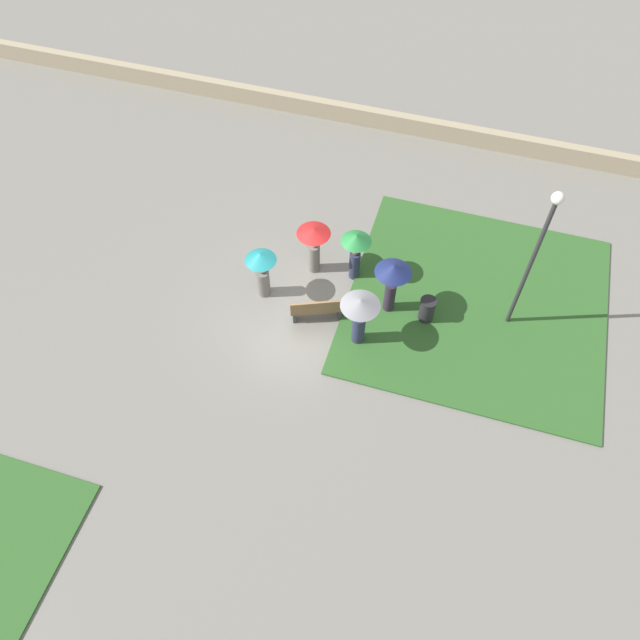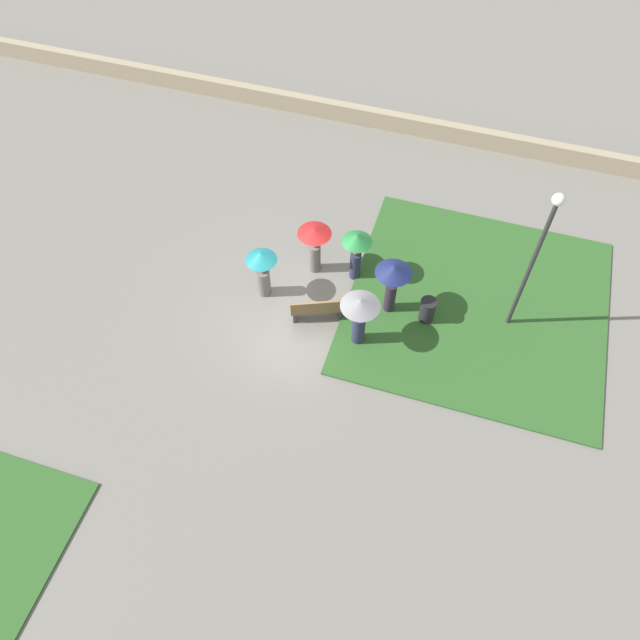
{
  "view_description": "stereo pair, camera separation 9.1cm",
  "coord_description": "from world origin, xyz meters",
  "px_view_note": "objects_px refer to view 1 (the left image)",
  "views": [
    {
      "loc": [
        -4.23,
        10.64,
        15.05
      ],
      "look_at": [
        -1.24,
        0.79,
        0.82
      ],
      "focal_mm": 35.0,
      "sensor_mm": 36.0,
      "label": 1
    },
    {
      "loc": [
        -4.32,
        10.61,
        15.05
      ],
      "look_at": [
        -1.24,
        0.79,
        0.82
      ],
      "focal_mm": 35.0,
      "sensor_mm": 36.0,
      "label": 2
    }
  ],
  "objects_px": {
    "park_bench": "(317,309)",
    "crowd_person_grey": "(360,313)",
    "trash_bin": "(427,310)",
    "crowd_person_navy": "(392,278)",
    "crowd_person_green": "(356,248)",
    "lamp_post": "(537,248)",
    "crowd_person_teal": "(262,267)",
    "crowd_person_red": "(314,243)"
  },
  "relations": [
    {
      "from": "crowd_person_teal",
      "to": "crowd_person_green",
      "type": "height_order",
      "value": "crowd_person_green"
    },
    {
      "from": "park_bench",
      "to": "crowd_person_navy",
      "type": "relative_size",
      "value": 0.81
    },
    {
      "from": "crowd_person_red",
      "to": "crowd_person_navy",
      "type": "height_order",
      "value": "crowd_person_navy"
    },
    {
      "from": "crowd_person_red",
      "to": "crowd_person_navy",
      "type": "xyz_separation_m",
      "value": [
        -2.61,
        0.87,
        0.26
      ]
    },
    {
      "from": "crowd_person_grey",
      "to": "crowd_person_green",
      "type": "xyz_separation_m",
      "value": [
        0.74,
        -2.32,
        -0.03
      ]
    },
    {
      "from": "crowd_person_grey",
      "to": "lamp_post",
      "type": "bearing_deg",
      "value": 142.21
    },
    {
      "from": "lamp_post",
      "to": "crowd_person_red",
      "type": "relative_size",
      "value": 2.86
    },
    {
      "from": "park_bench",
      "to": "crowd_person_grey",
      "type": "xyz_separation_m",
      "value": [
        -1.36,
        0.4,
        0.86
      ]
    },
    {
      "from": "park_bench",
      "to": "crowd_person_green",
      "type": "distance_m",
      "value": 2.18
    },
    {
      "from": "lamp_post",
      "to": "park_bench",
      "type": "bearing_deg",
      "value": 15.76
    },
    {
      "from": "lamp_post",
      "to": "crowd_person_red",
      "type": "bearing_deg",
      "value": -2.84
    },
    {
      "from": "park_bench",
      "to": "crowd_person_grey",
      "type": "distance_m",
      "value": 1.65
    },
    {
      "from": "crowd_person_grey",
      "to": "crowd_person_green",
      "type": "relative_size",
      "value": 1.02
    },
    {
      "from": "trash_bin",
      "to": "crowd_person_navy",
      "type": "distance_m",
      "value": 1.53
    },
    {
      "from": "park_bench",
      "to": "trash_bin",
      "type": "distance_m",
      "value": 3.22
    },
    {
      "from": "park_bench",
      "to": "lamp_post",
      "type": "bearing_deg",
      "value": 173.28
    },
    {
      "from": "lamp_post",
      "to": "crowd_person_teal",
      "type": "xyz_separation_m",
      "value": [
        7.28,
        1.07,
        -2.01
      ]
    },
    {
      "from": "crowd_person_red",
      "to": "trash_bin",
      "type": "bearing_deg",
      "value": 91.15
    },
    {
      "from": "lamp_post",
      "to": "crowd_person_green",
      "type": "xyz_separation_m",
      "value": [
        4.82,
        -0.38,
        -1.92
      ]
    },
    {
      "from": "lamp_post",
      "to": "trash_bin",
      "type": "distance_m",
      "value": 3.68
    },
    {
      "from": "trash_bin",
      "to": "crowd_person_red",
      "type": "xyz_separation_m",
      "value": [
        3.75,
        -0.92,
        0.76
      ]
    },
    {
      "from": "lamp_post",
      "to": "crowd_person_grey",
      "type": "bearing_deg",
      "value": 25.35
    },
    {
      "from": "crowd_person_navy",
      "to": "crowd_person_green",
      "type": "bearing_deg",
      "value": -160.44
    },
    {
      "from": "lamp_post",
      "to": "crowd_person_green",
      "type": "bearing_deg",
      "value": -4.56
    },
    {
      "from": "crowd_person_red",
      "to": "lamp_post",
      "type": "bearing_deg",
      "value": 102.04
    },
    {
      "from": "crowd_person_grey",
      "to": "crowd_person_navy",
      "type": "xyz_separation_m",
      "value": [
        -0.59,
        -1.37,
        0.14
      ]
    },
    {
      "from": "park_bench",
      "to": "crowd_person_green",
      "type": "xyz_separation_m",
      "value": [
        -0.62,
        -1.92,
        0.83
      ]
    },
    {
      "from": "lamp_post",
      "to": "crowd_person_green",
      "type": "distance_m",
      "value": 5.2
    },
    {
      "from": "crowd_person_red",
      "to": "crowd_person_green",
      "type": "xyz_separation_m",
      "value": [
        -1.29,
        -0.08,
        0.09
      ]
    },
    {
      "from": "trash_bin",
      "to": "crowd_person_teal",
      "type": "height_order",
      "value": "crowd_person_teal"
    },
    {
      "from": "trash_bin",
      "to": "crowd_person_navy",
      "type": "relative_size",
      "value": 0.44
    },
    {
      "from": "trash_bin",
      "to": "lamp_post",
      "type": "bearing_deg",
      "value": -165.38
    },
    {
      "from": "crowd_person_grey",
      "to": "crowd_person_green",
      "type": "height_order",
      "value": "crowd_person_grey"
    },
    {
      "from": "park_bench",
      "to": "lamp_post",
      "type": "relative_size",
      "value": 0.31
    },
    {
      "from": "crowd_person_grey",
      "to": "trash_bin",
      "type": "bearing_deg",
      "value": 154.21
    },
    {
      "from": "crowd_person_grey",
      "to": "crowd_person_navy",
      "type": "distance_m",
      "value": 1.5
    },
    {
      "from": "lamp_post",
      "to": "trash_bin",
      "type": "height_order",
      "value": "lamp_post"
    },
    {
      "from": "park_bench",
      "to": "crowd_person_red",
      "type": "height_order",
      "value": "crowd_person_red"
    },
    {
      "from": "park_bench",
      "to": "crowd_person_grey",
      "type": "relative_size",
      "value": 0.85
    },
    {
      "from": "crowd_person_red",
      "to": "crowd_person_green",
      "type": "bearing_deg",
      "value": 108.5
    },
    {
      "from": "crowd_person_navy",
      "to": "crowd_person_green",
      "type": "height_order",
      "value": "crowd_person_navy"
    },
    {
      "from": "crowd_person_grey",
      "to": "crowd_person_navy",
      "type": "height_order",
      "value": "crowd_person_navy"
    }
  ]
}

